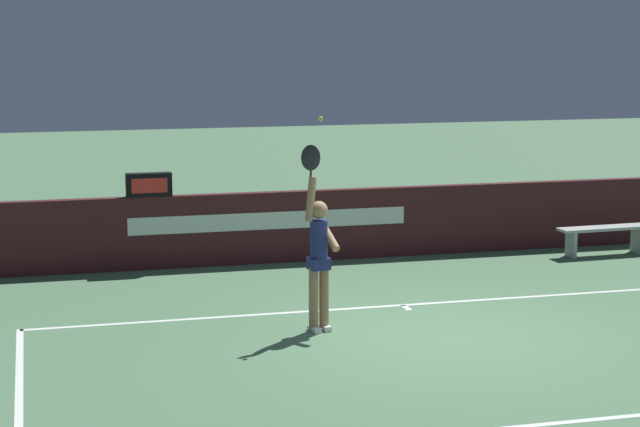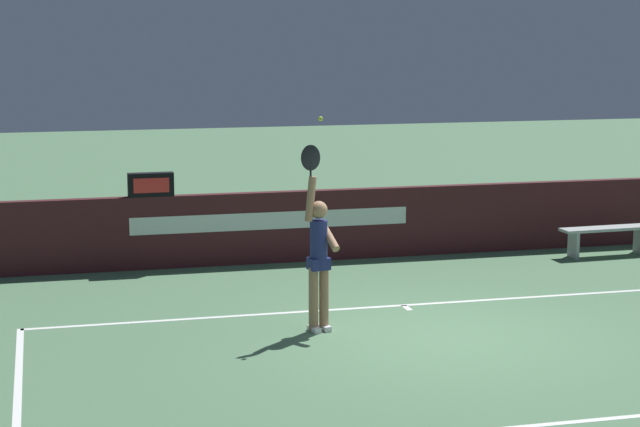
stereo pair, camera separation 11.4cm
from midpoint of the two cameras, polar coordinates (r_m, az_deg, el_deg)
name	(u,v)px [view 2 (the right image)]	position (r m, az deg, el deg)	size (l,w,h in m)	color
ground_plane	(444,336)	(14.95, 6.53, -6.20)	(60.00, 60.00, 0.00)	#4F7753
court_lines	(467,354)	(14.22, 7.68, -7.04)	(10.90, 5.14, 0.00)	white
back_wall	(342,224)	(19.53, 1.30, -0.54)	(15.03, 0.19, 1.22)	#42191C
speed_display	(151,185)	(18.80, -8.39, 1.46)	(0.75, 0.20, 0.39)	black
tennis_player	(319,254)	(14.87, 0.14, -2.06)	(0.50, 0.51, 2.51)	#A57856
tennis_ball	(321,119)	(14.67, 0.25, 4.82)	(0.06, 0.06, 0.06)	#CADA36
courtside_bench_near	(607,234)	(20.46, 14.49, -0.99)	(1.75, 0.44, 0.51)	#AAB0AE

